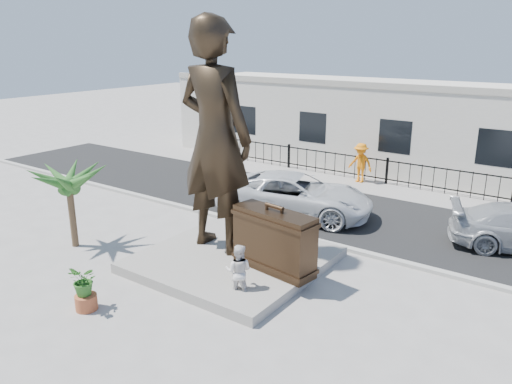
# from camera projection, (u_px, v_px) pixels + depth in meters

# --- Properties ---
(ground) EXTENTS (100.00, 100.00, 0.00)m
(ground) POSITION_uv_depth(u_px,v_px,m) (215.00, 287.00, 14.00)
(ground) COLOR #9E9991
(ground) RESTS_ON ground
(street) EXTENTS (40.00, 7.00, 0.01)m
(street) POSITION_uv_depth(u_px,v_px,m) (341.00, 211.00, 20.24)
(street) COLOR black
(street) RESTS_ON ground
(curb) EXTENTS (40.00, 0.25, 0.12)m
(curb) POSITION_uv_depth(u_px,v_px,m) (297.00, 236.00, 17.49)
(curb) COLOR #A5A399
(curb) RESTS_ON ground
(far_sidewalk) EXTENTS (40.00, 2.50, 0.02)m
(far_sidewalk) POSITION_uv_depth(u_px,v_px,m) (379.00, 188.00, 23.35)
(far_sidewalk) COLOR #9E9991
(far_sidewalk) RESTS_ON ground
(plinth) EXTENTS (5.20, 5.20, 0.30)m
(plinth) POSITION_uv_depth(u_px,v_px,m) (233.00, 260.00, 15.41)
(plinth) COLOR gray
(plinth) RESTS_ON ground
(fence) EXTENTS (22.00, 0.10, 1.20)m
(fence) POSITION_uv_depth(u_px,v_px,m) (387.00, 172.00, 23.81)
(fence) COLOR black
(fence) RESTS_ON ground
(building) EXTENTS (28.00, 7.00, 4.40)m
(building) POSITION_uv_depth(u_px,v_px,m) (418.00, 127.00, 26.61)
(building) COLOR silver
(building) RESTS_ON ground
(statue) EXTENTS (2.63, 1.77, 7.08)m
(statue) POSITION_uv_depth(u_px,v_px,m) (215.00, 137.00, 15.00)
(statue) COLOR black
(statue) RESTS_ON plinth
(suitcase) EXTENTS (2.61, 1.15, 1.78)m
(suitcase) POSITION_uv_depth(u_px,v_px,m) (274.00, 241.00, 14.17)
(suitcase) COLOR #302114
(suitcase) RESTS_ON plinth
(tourist) EXTENTS (0.90, 0.81, 1.52)m
(tourist) POSITION_uv_depth(u_px,v_px,m) (239.00, 271.00, 13.26)
(tourist) COLOR silver
(tourist) RESTS_ON ground
(car_white) EXTENTS (6.56, 4.37, 1.67)m
(car_white) POSITION_uv_depth(u_px,v_px,m) (295.00, 195.00, 19.43)
(car_white) COLOR silver
(car_white) RESTS_ON street
(worker) EXTENTS (1.31, 0.85, 1.91)m
(worker) POSITION_uv_depth(u_px,v_px,m) (360.00, 163.00, 24.00)
(worker) COLOR orange
(worker) RESTS_ON far_sidewalk
(palm_tree) EXTENTS (1.80, 1.80, 3.20)m
(palm_tree) POSITION_uv_depth(u_px,v_px,m) (76.00, 246.00, 16.82)
(palm_tree) COLOR #275820
(palm_tree) RESTS_ON ground
(planter) EXTENTS (0.56, 0.56, 0.40)m
(planter) POSITION_uv_depth(u_px,v_px,m) (86.00, 302.00, 12.80)
(planter) COLOR #A8502C
(planter) RESTS_ON ground
(shrub) EXTENTS (0.88, 0.81, 0.83)m
(shrub) POSITION_uv_depth(u_px,v_px,m) (84.00, 281.00, 12.62)
(shrub) COLOR #2C6420
(shrub) RESTS_ON planter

